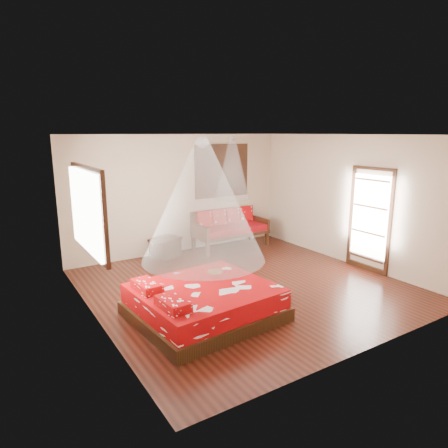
# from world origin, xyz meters

# --- Properties ---
(room) EXTENTS (5.54, 5.54, 2.84)m
(room) POSITION_xyz_m (0.00, 0.00, 1.40)
(room) COLOR black
(room) RESTS_ON ground
(bed) EXTENTS (2.24, 2.05, 0.64)m
(bed) POSITION_xyz_m (-1.31, -0.73, 0.25)
(bed) COLOR black
(bed) RESTS_ON floor
(daybed) EXTENTS (1.86, 0.83, 0.96)m
(daybed) POSITION_xyz_m (1.18, 2.38, 0.52)
(daybed) COLOR black
(daybed) RESTS_ON floor
(storage_chest) EXTENTS (0.79, 0.69, 0.46)m
(storage_chest) POSITION_xyz_m (-0.53, 2.45, 0.23)
(storage_chest) COLOR black
(storage_chest) RESTS_ON floor
(shutter_panel) EXTENTS (1.52, 0.06, 1.32)m
(shutter_panel) POSITION_xyz_m (1.18, 2.72, 1.90)
(shutter_panel) COLOR black
(shutter_panel) RESTS_ON wall_back
(window_left) EXTENTS (0.10, 1.74, 1.34)m
(window_left) POSITION_xyz_m (-2.71, 0.20, 1.70)
(window_left) COLOR black
(window_left) RESTS_ON wall_left
(glazed_door) EXTENTS (0.08, 1.02, 2.16)m
(glazed_door) POSITION_xyz_m (2.72, -0.60, 1.07)
(glazed_door) COLOR black
(glazed_door) RESTS_ON floor
(wine_tray) EXTENTS (0.25, 0.25, 0.20)m
(wine_tray) POSITION_xyz_m (-0.81, -0.25, 0.55)
(wine_tray) COLOR brown
(wine_tray) RESTS_ON bed
(mosquito_net_main) EXTENTS (1.87, 1.87, 1.80)m
(mosquito_net_main) POSITION_xyz_m (-1.29, -0.73, 1.85)
(mosquito_net_main) COLOR silver
(mosquito_net_main) RESTS_ON ceiling
(mosquito_net_daybed) EXTENTS (0.85, 0.85, 1.50)m
(mosquito_net_daybed) POSITION_xyz_m (1.18, 2.25, 2.00)
(mosquito_net_daybed) COLOR silver
(mosquito_net_daybed) RESTS_ON ceiling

